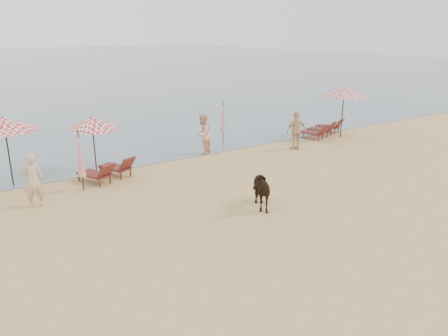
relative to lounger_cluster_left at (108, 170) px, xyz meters
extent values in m
plane|color=tan|center=(2.63, -9.10, -0.41)|extent=(120.00, 120.00, 0.00)
cube|color=maroon|center=(-0.56, 0.01, -0.08)|extent=(1.07, 1.46, 0.08)
cube|color=maroon|center=(-0.30, -0.65, 0.18)|extent=(0.73, 0.63, 0.58)
cube|color=maroon|center=(0.40, 0.40, -0.08)|extent=(1.07, 1.46, 0.08)
cube|color=maroon|center=(0.67, -0.26, 0.18)|extent=(0.73, 0.63, 0.58)
cube|color=maroon|center=(11.28, 0.52, -0.09)|extent=(0.97, 1.40, 0.07)
cube|color=maroon|center=(11.50, -0.13, 0.16)|extent=(0.70, 0.59, 0.56)
cube|color=maroon|center=(12.23, 0.84, -0.09)|extent=(0.97, 1.40, 0.07)
cube|color=maroon|center=(12.45, 0.19, 0.16)|extent=(0.70, 0.59, 0.56)
cube|color=maroon|center=(13.18, 1.16, -0.09)|extent=(0.97, 1.40, 0.07)
cube|color=maroon|center=(13.40, 0.51, 0.16)|extent=(0.70, 0.59, 0.56)
cylinder|color=black|center=(-3.21, 1.35, 0.79)|extent=(0.05, 0.05, 2.41)
cone|color=red|center=(-3.21, 1.35, 1.94)|extent=(2.30, 2.30, 0.49)
sphere|color=black|center=(-3.21, 1.35, 2.16)|extent=(0.09, 0.09, 0.09)
cylinder|color=black|center=(-0.07, 1.30, 0.64)|extent=(0.05, 0.05, 2.10)
cone|color=red|center=(-0.07, 1.30, 1.64)|extent=(1.86, 1.90, 0.63)
sphere|color=black|center=(-0.07, 1.30, 1.84)|extent=(0.08, 0.08, 0.08)
cylinder|color=black|center=(12.83, -0.15, 0.86)|extent=(0.06, 0.06, 2.54)
cone|color=red|center=(12.83, -0.15, 2.07)|extent=(2.25, 2.25, 0.51)
sphere|color=black|center=(12.83, -0.15, 2.29)|extent=(0.09, 0.09, 0.09)
cylinder|color=black|center=(-1.18, -0.64, 0.72)|extent=(0.05, 0.05, 2.26)
cone|color=red|center=(-1.18, -0.64, 0.99)|extent=(0.27, 0.27, 1.69)
cylinder|color=black|center=(6.89, 2.37, 0.67)|extent=(0.05, 0.05, 2.16)
cone|color=red|center=(6.89, 2.37, 0.93)|extent=(0.26, 0.26, 1.62)
imported|color=black|center=(3.09, -5.39, 0.25)|extent=(1.26, 1.71, 1.32)
imported|color=tan|center=(-2.92, -1.25, 0.50)|extent=(0.72, 0.53, 1.83)
imported|color=#E1AD8C|center=(4.93, 1.13, 0.54)|extent=(1.17, 1.12, 1.90)
imported|color=tan|center=(9.10, -0.64, 0.52)|extent=(1.14, 0.59, 1.86)
camera|label=1|loc=(-5.16, -15.79, 5.16)|focal=35.00mm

